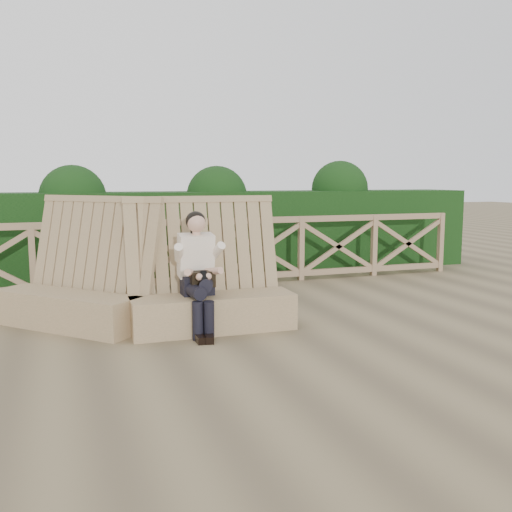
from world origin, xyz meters
name	(u,v)px	position (x,y,z in m)	size (l,w,h in m)	color
ground	(248,349)	(0.00, 0.00, 0.00)	(60.00, 60.00, 0.00)	brown
bench	(141,295)	(-0.90, 1.23, 0.39)	(3.34, 1.97, 1.55)	olive
woman	(198,269)	(-0.31, 0.84, 0.72)	(0.40, 0.84, 1.37)	black
guardrail	(177,254)	(0.00, 3.50, 0.55)	(10.10, 0.09, 1.10)	#7F684A
hedge	(163,234)	(0.00, 4.70, 0.75)	(12.00, 1.20, 1.50)	black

